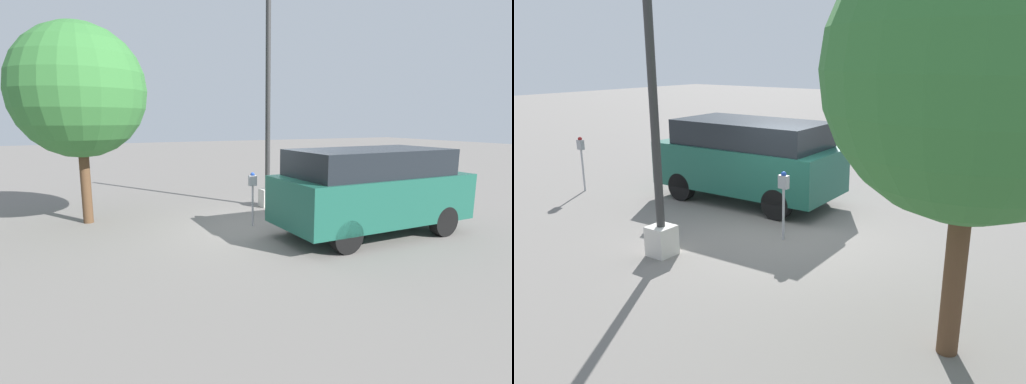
# 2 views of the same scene
# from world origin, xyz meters

# --- Properties ---
(ground_plane) EXTENTS (80.00, 80.00, 0.00)m
(ground_plane) POSITION_xyz_m (0.00, 0.00, 0.00)
(ground_plane) COLOR slate
(parking_meter_near) EXTENTS (0.21, 0.13, 1.38)m
(parking_meter_near) POSITION_xyz_m (-0.38, 0.47, 1.02)
(parking_meter_near) COLOR #9E9EA3
(parking_meter_near) RESTS_ON ground
(parking_meter_far) EXTENTS (0.21, 0.13, 1.46)m
(parking_meter_far) POSITION_xyz_m (6.03, 0.47, 1.08)
(parking_meter_far) COLOR #9E9EA3
(parking_meter_far) RESTS_ON ground
(lamp_post) EXTENTS (0.44, 0.44, 6.25)m
(lamp_post) POSITION_xyz_m (0.98, 2.40, 1.98)
(lamp_post) COLOR beige
(lamp_post) RESTS_ON ground
(parked_van) EXTENTS (4.62, 2.14, 2.01)m
(parked_van) POSITION_xyz_m (1.83, -1.32, 1.10)
(parked_van) COLOR #195142
(parked_van) RESTS_ON ground
(street_tree) EXTENTS (3.31, 3.31, 5.02)m
(street_tree) POSITION_xyz_m (-4.18, 2.56, 3.36)
(street_tree) COLOR #513823
(street_tree) RESTS_ON ground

